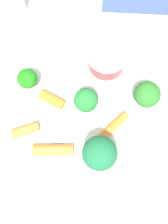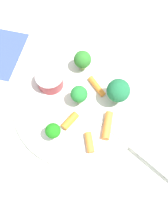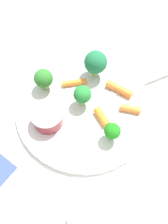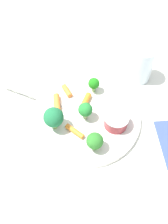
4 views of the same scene
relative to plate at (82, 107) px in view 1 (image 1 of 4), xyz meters
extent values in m
plane|color=silver|center=(0.00, 0.00, -0.01)|extent=(2.40, 2.40, 0.00)
cylinder|color=silver|center=(0.00, 0.00, 0.00)|extent=(0.26, 0.26, 0.01)
cylinder|color=maroon|center=(-0.07, 0.02, 0.02)|extent=(0.05, 0.05, 0.03)
cylinder|color=silver|center=(-0.07, 0.02, 0.04)|extent=(0.06, 0.06, 0.00)
cylinder|color=#88AA72|center=(0.00, 0.01, 0.02)|extent=(0.01, 0.01, 0.02)
sphere|color=#257E32|center=(0.00, 0.01, 0.04)|extent=(0.03, 0.03, 0.03)
cylinder|color=#84AC5A|center=(-0.02, 0.08, 0.01)|extent=(0.01, 0.01, 0.02)
sphere|color=#2C7428|center=(-0.02, 0.08, 0.03)|extent=(0.04, 0.04, 0.04)
cylinder|color=#84B368|center=(-0.02, -0.08, 0.01)|extent=(0.01, 0.01, 0.02)
sphere|color=#1D7C18|center=(-0.02, -0.08, 0.03)|extent=(0.03, 0.03, 0.03)
cylinder|color=#97C056|center=(0.07, 0.03, 0.02)|extent=(0.01, 0.01, 0.02)
sphere|color=#1E693C|center=(0.07, 0.03, 0.04)|extent=(0.05, 0.05, 0.05)
cylinder|color=orange|center=(0.05, -0.07, 0.01)|extent=(0.03, 0.04, 0.01)
cylinder|color=orange|center=(0.02, 0.05, 0.01)|extent=(0.05, 0.04, 0.01)
cylinder|color=orange|center=(0.00, -0.04, 0.01)|extent=(0.03, 0.04, 0.01)
cylinder|color=orange|center=(0.07, -0.03, 0.01)|extent=(0.02, 0.06, 0.02)
cube|color=beige|center=(0.15, -0.06, 0.01)|extent=(0.14, 0.06, 0.00)
cube|color=beige|center=(0.07, -0.03, 0.01)|extent=(0.03, 0.01, 0.00)
cube|color=beige|center=(0.07, -0.03, 0.01)|extent=(0.03, 0.01, 0.00)
cube|color=beige|center=(0.07, -0.03, 0.01)|extent=(0.03, 0.01, 0.00)
cube|color=beige|center=(0.07, -0.02, 0.01)|extent=(0.03, 0.01, 0.00)
camera|label=1|loc=(0.14, 0.03, 0.46)|focal=54.30mm
camera|label=2|loc=(0.09, -0.20, 0.44)|focal=39.30mm
camera|label=3|loc=(-0.16, -0.15, 0.36)|focal=35.18mm
camera|label=4|loc=(-0.01, 0.36, 0.50)|focal=41.21mm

